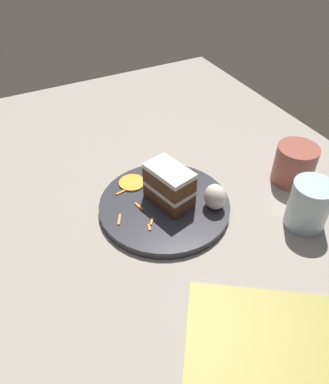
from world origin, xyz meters
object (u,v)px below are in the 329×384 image
(coffee_mug, at_px, (295,163))
(menu_card, at_px, (263,337))
(cream_dollop, at_px, (215,197))
(cake_slice, at_px, (169,186))
(orange_garnish, at_px, (132,183))
(drinking_glass, at_px, (308,207))
(plate, at_px, (164,206))

(coffee_mug, height_order, menu_card, coffee_mug)
(cream_dollop, height_order, coffee_mug, coffee_mug)
(cake_slice, xyz_separation_m, coffee_mug, (0.05, 0.28, -0.01))
(orange_garnish, bearing_deg, cream_dollop, 39.37)
(cake_slice, xyz_separation_m, cream_dollop, (0.06, 0.07, -0.01))
(drinking_glass, distance_m, coffee_mug, 0.13)
(drinking_glass, bearing_deg, menu_card, -55.35)
(orange_garnish, bearing_deg, plate, 21.50)
(orange_garnish, height_order, coffee_mug, coffee_mug)
(coffee_mug, bearing_deg, drinking_glass, -31.08)
(plate, height_order, cake_slice, cake_slice)
(menu_card, bearing_deg, cake_slice, -147.25)
(drinking_glass, relative_size, coffee_mug, 1.11)
(plate, distance_m, coffee_mug, 0.30)
(plate, bearing_deg, cream_dollop, 55.97)
(plate, height_order, orange_garnish, orange_garnish)
(orange_garnish, bearing_deg, drinking_glass, 46.23)
(plate, distance_m, cream_dollop, 0.11)
(cake_slice, xyz_separation_m, menu_card, (0.31, -0.01, -0.06))
(drinking_glass, bearing_deg, cream_dollop, -126.62)
(coffee_mug, xyz_separation_m, menu_card, (0.27, -0.29, -0.04))
(orange_garnish, xyz_separation_m, coffee_mug, (0.13, 0.33, 0.03))
(drinking_glass, bearing_deg, cake_slice, -126.88)
(drinking_glass, height_order, menu_card, drinking_glass)
(cream_dollop, height_order, menu_card, cream_dollop)
(orange_garnish, distance_m, coffee_mug, 0.35)
(orange_garnish, bearing_deg, cake_slice, 26.98)
(cake_slice, bearing_deg, menu_card, -105.43)
(cake_slice, height_order, cream_dollop, cake_slice)
(cake_slice, height_order, menu_card, cake_slice)
(cake_slice, relative_size, menu_card, 0.47)
(orange_garnish, xyz_separation_m, drinking_glass, (0.25, 0.26, 0.02))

